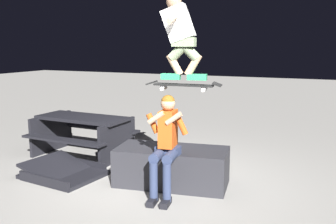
{
  "coord_description": "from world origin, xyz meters",
  "views": [
    {
      "loc": [
        -2.39,
        4.92,
        2.05
      ],
      "look_at": [
        -0.27,
        0.21,
        1.15
      ],
      "focal_mm": 41.16,
      "sensor_mm": 36.0,
      "label": 1
    }
  ],
  "objects": [
    {
      "name": "picnic_table_back",
      "position": [
        1.93,
        -0.82,
        0.5
      ],
      "size": [
        1.75,
        1.4,
        0.75
      ],
      "color": "black",
      "rests_on": "ground"
    },
    {
      "name": "skater_airborne",
      "position": [
        -0.41,
        0.13,
        2.21
      ],
      "size": [
        0.63,
        0.89,
        1.12
      ],
      "color": "#2D9E66"
    },
    {
      "name": "kicker_ramp",
      "position": [
        1.5,
        0.27,
        0.05
      ],
      "size": [
        1.24,
        1.09,
        0.32
      ],
      "color": "black",
      "rests_on": "ground"
    },
    {
      "name": "skateboard",
      "position": [
        -0.46,
        0.12,
        1.52
      ],
      "size": [
        1.04,
        0.38,
        0.13
      ],
      "color": "black"
    },
    {
      "name": "ground_plane",
      "position": [
        0.0,
        0.0,
        0.0
      ],
      "size": [
        40.0,
        40.0,
        0.0
      ],
      "primitive_type": "plane",
      "color": "gray"
    },
    {
      "name": "person_sitting_on_ledge",
      "position": [
        -0.29,
        0.32,
        0.79
      ],
      "size": [
        0.6,
        0.78,
        1.39
      ],
      "color": "#2D3856",
      "rests_on": "ground"
    },
    {
      "name": "ledge_box_main",
      "position": [
        -0.19,
        -0.1,
        0.28
      ],
      "size": [
        1.73,
        1.01,
        0.55
      ],
      "primitive_type": "cube",
      "rotation": [
        0.0,
        0.0,
        0.16
      ],
      "color": "#28282D",
      "rests_on": "ground"
    }
  ]
}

